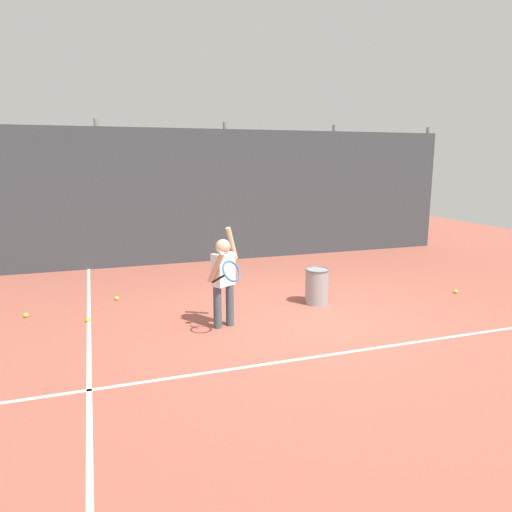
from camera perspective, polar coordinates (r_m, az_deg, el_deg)
ground_plane at (r=6.75m, az=7.13°, el=-7.94°), size 20.00×20.00×0.00m
court_line_baseline at (r=5.89m, az=11.73°, el=-11.06°), size 9.00×0.05×0.00m
court_line_sideline at (r=7.06m, az=-19.35°, el=-7.62°), size 0.05×9.00×0.00m
back_fence_windscreen at (r=10.65m, az=-3.54°, el=7.18°), size 10.91×0.08×2.87m
fence_post_1 at (r=10.32m, az=-18.08°, el=6.92°), size 0.09×0.09×3.02m
fence_post_2 at (r=10.70m, az=-3.63°, el=7.60°), size 0.09×0.09×3.02m
fence_post_3 at (r=11.69m, az=9.11°, el=7.81°), size 0.09×0.09×3.02m
fence_post_4 at (r=13.15m, az=19.46°, el=7.70°), size 0.09×0.09×3.02m
tennis_player at (r=6.35m, az=-3.89°, el=-2.28°), size 0.50×0.82×1.35m
ball_hopper at (r=7.54m, az=7.28°, el=-3.56°), size 0.38×0.38×0.56m
tennis_ball_0 at (r=7.12m, az=-19.43°, el=-7.20°), size 0.07×0.07×0.07m
tennis_ball_1 at (r=8.80m, az=22.78°, el=-3.92°), size 0.07×0.07×0.07m
tennis_ball_2 at (r=8.05m, az=-16.30°, el=-4.87°), size 0.07×0.07×0.07m
tennis_ball_3 at (r=8.56m, az=-4.38°, el=-3.44°), size 0.07×0.07×0.07m
tennis_ball_4 at (r=7.67m, az=-25.80°, el=-6.38°), size 0.07×0.07×0.07m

